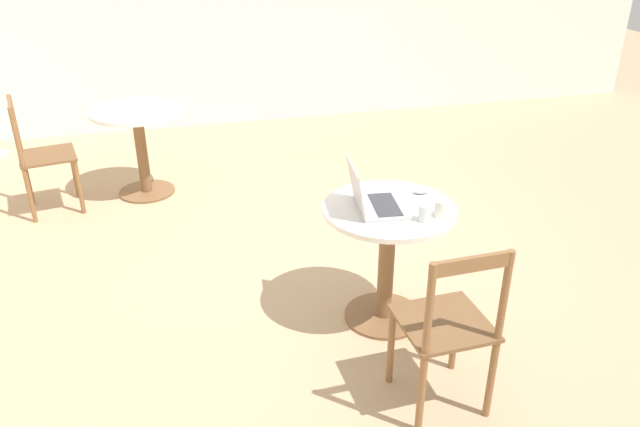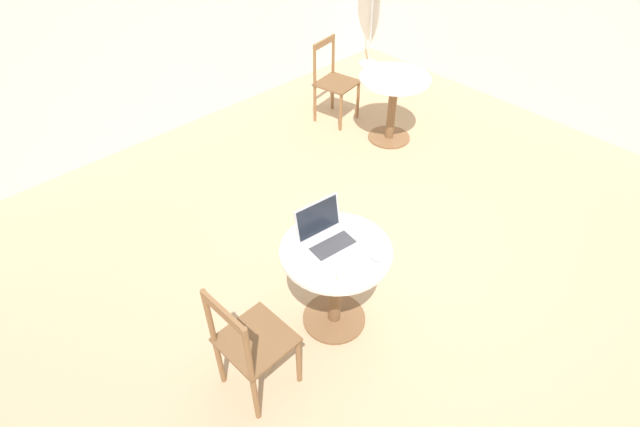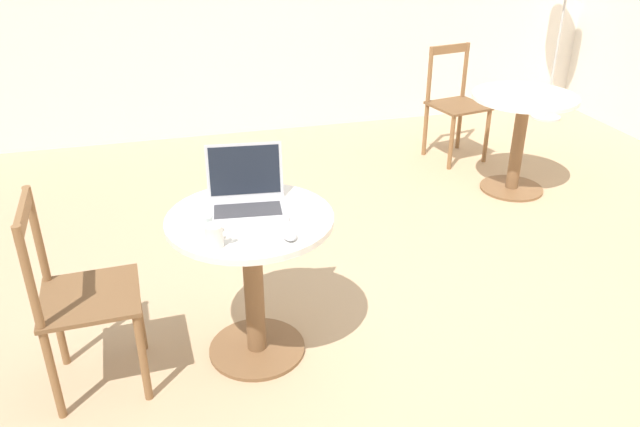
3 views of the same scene
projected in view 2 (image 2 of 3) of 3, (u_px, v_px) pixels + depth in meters
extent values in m
plane|color=tan|center=(396.00, 265.00, 4.21)|extent=(16.00, 16.00, 0.00)
cube|color=white|center=(166.00, 6.00, 5.10)|extent=(9.40, 0.06, 2.70)
cube|color=white|center=(618.00, 10.00, 5.00)|extent=(0.06, 9.40, 2.70)
cylinder|color=brown|center=(334.00, 318.00, 3.78)|extent=(0.47, 0.47, 0.02)
cylinder|color=brown|center=(335.00, 287.00, 3.55)|extent=(0.09, 0.09, 0.70)
cylinder|color=silver|center=(336.00, 251.00, 3.31)|extent=(0.75, 0.75, 0.03)
cylinder|color=brown|center=(389.00, 137.00, 5.70)|extent=(0.47, 0.47, 0.02)
cylinder|color=brown|center=(392.00, 109.00, 5.46)|extent=(0.09, 0.09, 0.70)
cylinder|color=silver|center=(395.00, 78.00, 5.22)|extent=(0.75, 0.75, 0.03)
cylinder|color=brown|center=(262.00, 328.00, 3.45)|extent=(0.04, 0.04, 0.46)
cylinder|color=brown|center=(299.00, 361.00, 3.26)|extent=(0.04, 0.04, 0.46)
cylinder|color=brown|center=(220.00, 361.00, 3.25)|extent=(0.04, 0.04, 0.46)
cylinder|color=brown|center=(256.00, 398.00, 3.06)|extent=(0.04, 0.04, 0.46)
cube|color=brown|center=(256.00, 340.00, 3.10)|extent=(0.43, 0.43, 0.02)
cylinder|color=brown|center=(209.00, 316.00, 2.94)|extent=(0.04, 0.04, 0.46)
cylinder|color=brown|center=(248.00, 354.00, 2.75)|extent=(0.04, 0.04, 0.46)
cube|color=brown|center=(223.00, 313.00, 2.72)|extent=(0.04, 0.40, 0.07)
cylinder|color=brown|center=(358.00, 100.00, 5.91)|extent=(0.04, 0.04, 0.46)
cylinder|color=brown|center=(341.00, 113.00, 5.68)|extent=(0.04, 0.04, 0.46)
cylinder|color=brown|center=(333.00, 92.00, 6.07)|extent=(0.04, 0.04, 0.46)
cylinder|color=brown|center=(315.00, 104.00, 5.84)|extent=(0.04, 0.04, 0.46)
cube|color=brown|center=(337.00, 83.00, 5.72)|extent=(0.49, 0.49, 0.02)
cylinder|color=brown|center=(333.00, 54.00, 5.75)|extent=(0.04, 0.04, 0.46)
cylinder|color=brown|center=(315.00, 65.00, 5.53)|extent=(0.04, 0.04, 0.46)
cube|color=brown|center=(324.00, 42.00, 5.51)|extent=(0.39, 0.10, 0.07)
cylinder|color=#B7B7B7|center=(369.00, 64.00, 7.17)|extent=(0.29, 0.29, 0.02)
cylinder|color=#B7B7B7|center=(372.00, 18.00, 6.74)|extent=(0.02, 0.02, 1.32)
cube|color=#B7B7BC|center=(331.00, 245.00, 3.32)|extent=(0.38, 0.29, 0.02)
cube|color=#38383D|center=(333.00, 245.00, 3.30)|extent=(0.31, 0.17, 0.00)
cube|color=#B7B7BC|center=(318.00, 218.00, 3.32)|extent=(0.35, 0.09, 0.25)
cube|color=black|center=(318.00, 218.00, 3.32)|extent=(0.33, 0.08, 0.22)
ellipsoid|color=#B7B7BC|center=(376.00, 257.00, 3.22)|extent=(0.06, 0.10, 0.03)
cylinder|color=silver|center=(342.00, 277.00, 3.05)|extent=(0.07, 0.07, 0.10)
torus|color=silver|center=(347.00, 273.00, 3.07)|extent=(0.05, 0.01, 0.05)
cylinder|color=silver|center=(326.00, 270.00, 3.10)|extent=(0.07, 0.07, 0.09)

